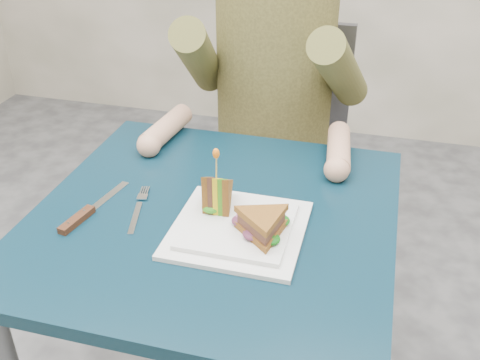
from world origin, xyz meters
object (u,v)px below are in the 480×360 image
(plate, at_px, (238,228))
(table, at_px, (214,243))
(sandwich_flat, at_px, (263,224))
(knife, at_px, (83,215))
(chair, at_px, (278,147))
(fork, at_px, (138,210))
(sandwich_upright, at_px, (217,193))
(diner, at_px, (274,46))

(plate, bearing_deg, table, 142.60)
(sandwich_flat, distance_m, knife, 0.38)
(chair, relative_size, knife, 4.21)
(plate, xyz_separation_m, fork, (-0.22, 0.02, -0.01))
(sandwich_upright, bearing_deg, sandwich_flat, -31.95)
(table, height_order, knife, knife)
(plate, height_order, sandwich_flat, sandwich_flat)
(sandwich_upright, distance_m, fork, 0.18)
(table, distance_m, sandwich_flat, 0.19)
(knife, bearing_deg, plate, 6.33)
(sandwich_upright, relative_size, knife, 0.55)
(chair, xyz_separation_m, diner, (-0.00, -0.11, 0.37))
(sandwich_upright, bearing_deg, plate, -38.17)
(knife, bearing_deg, sandwich_upright, 16.90)
(sandwich_upright, bearing_deg, knife, -163.10)
(table, bearing_deg, sandwich_flat, -32.05)
(table, distance_m, fork, 0.18)
(table, distance_m, chair, 0.70)
(plate, bearing_deg, fork, 176.15)
(plate, distance_m, sandwich_flat, 0.07)
(chair, bearing_deg, knife, -108.15)
(table, relative_size, sandwich_upright, 6.17)
(diner, relative_size, plate, 2.87)
(chair, distance_m, sandwich_flat, 0.81)
(chair, xyz_separation_m, sandwich_upright, (0.01, -0.70, 0.24))
(chair, distance_m, diner, 0.39)
(sandwich_flat, bearing_deg, sandwich_upright, 148.05)
(table, relative_size, diner, 1.01)
(table, relative_size, knife, 3.39)
(diner, height_order, plate, diner)
(chair, bearing_deg, sandwich_upright, -89.11)
(sandwich_flat, height_order, knife, sandwich_flat)
(table, bearing_deg, chair, 90.00)
(chair, distance_m, fork, 0.77)
(chair, height_order, sandwich_flat, chair)
(table, height_order, fork, fork)
(chair, height_order, sandwich_upright, chair)
(fork, bearing_deg, knife, -152.92)
(diner, height_order, sandwich_flat, diner)
(table, relative_size, sandwich_flat, 4.33)
(plate, bearing_deg, sandwich_flat, -24.44)
(diner, height_order, knife, diner)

